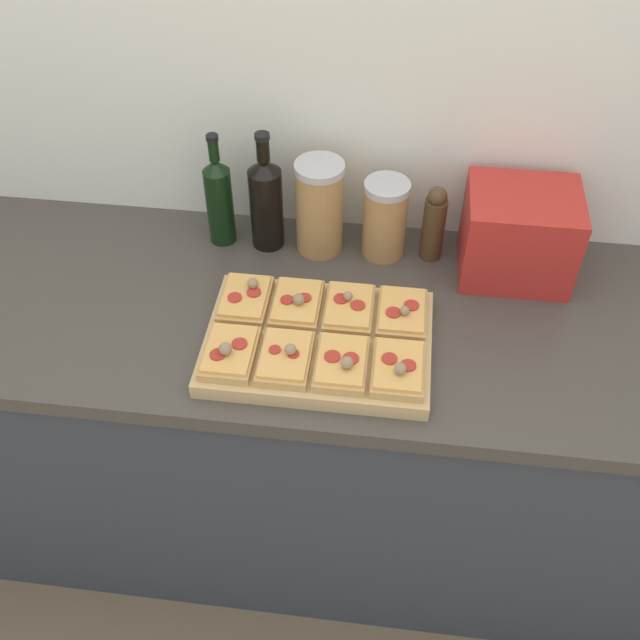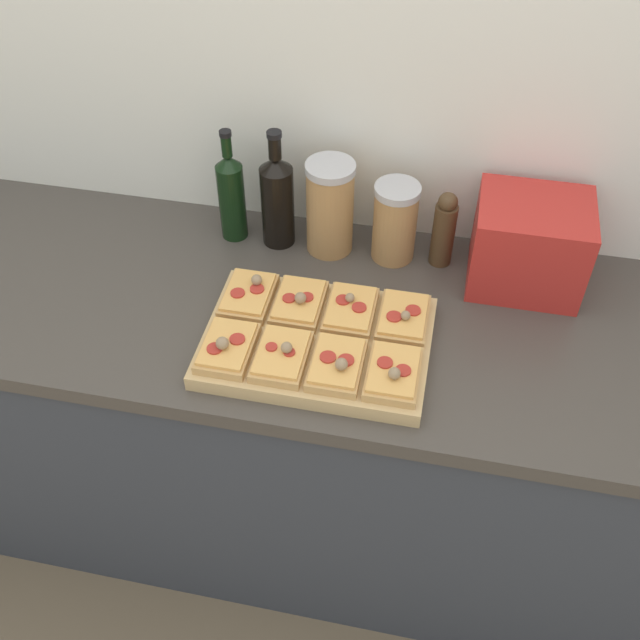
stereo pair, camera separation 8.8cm
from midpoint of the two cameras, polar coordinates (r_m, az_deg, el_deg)
name	(u,v)px [view 2 (the right image)]	position (r m, az deg, el deg)	size (l,w,h in m)	color
ground_plane	(289,614)	(2.25, -1.16, -21.51)	(12.00, 12.00, 0.00)	brown
wall_back	(342,84)	(1.76, 3.21, 17.46)	(6.00, 0.06, 2.50)	silver
kitchen_counter	(312,427)	(2.02, 0.64, -8.19)	(2.63, 0.67, 0.89)	#333842
cutting_board	(317,342)	(1.59, 1.37, -1.76)	(0.47, 0.34, 0.04)	tan
pizza_slice_back_left	(249,295)	(1.65, -3.95, 1.89)	(0.10, 0.15, 0.05)	tan
pizza_slice_back_midleft	(299,302)	(1.62, -0.07, 1.31)	(0.10, 0.15, 0.05)	tan
pizza_slice_back_midright	(351,310)	(1.61, 3.90, 0.75)	(0.10, 0.15, 0.05)	tan
pizza_slice_back_right	(403,317)	(1.61, 7.93, 0.15)	(0.10, 0.15, 0.05)	tan
pizza_slice_front_left	(227,347)	(1.54, -5.46, -2.11)	(0.10, 0.15, 0.05)	tan
pizza_slice_front_midleft	(282,355)	(1.52, -1.28, -2.75)	(0.10, 0.15, 0.05)	tan
pizza_slice_front_midright	(337,364)	(1.50, 2.98, -3.42)	(0.10, 0.15, 0.05)	tan
pizza_slice_front_right	(393,373)	(1.50, 7.29, -4.06)	(0.10, 0.15, 0.05)	tan
olive_oil_bottle	(231,195)	(1.82, -5.38, 9.45)	(0.06, 0.06, 0.29)	black
wine_bottle	(277,199)	(1.79, -1.86, 9.19)	(0.08, 0.08, 0.30)	black
grain_jar_tall	(331,207)	(1.78, 2.26, 8.54)	(0.12, 0.12, 0.24)	#AD7F4C
grain_jar_short	(395,222)	(1.77, 7.15, 7.39)	(0.11, 0.11, 0.20)	#AD7F4C
pepper_mill	(444,229)	(1.78, 10.84, 6.76)	(0.05, 0.05, 0.20)	#47331E
toaster_oven	(529,244)	(1.76, 17.04, 5.51)	(0.27, 0.21, 0.21)	red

